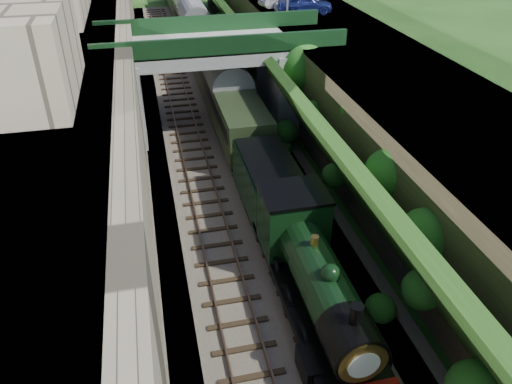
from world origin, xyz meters
name	(u,v)px	position (x,y,z in m)	size (l,w,h in m)	color
trackbed	(223,150)	(0.00, 20.00, 0.10)	(10.00, 90.00, 0.20)	#473F38
retaining_wall	(132,109)	(-5.50, 20.00, 3.50)	(1.00, 90.00, 7.00)	#756B56
street_plateau_left	(71,115)	(-9.00, 20.00, 3.50)	(6.00, 90.00, 7.00)	#262628
street_plateau_right	(361,95)	(9.50, 20.00, 3.12)	(8.00, 90.00, 6.25)	#262628
embankment_slope	(303,114)	(4.99, 18.60, 2.75)	(4.51, 90.00, 6.36)	#1E4714
track_left	(193,151)	(-2.00, 20.00, 0.25)	(2.50, 90.00, 0.20)	black
track_right	(240,146)	(1.20, 20.00, 0.25)	(2.50, 90.00, 0.20)	black
road_bridge	(224,72)	(0.94, 24.00, 4.08)	(16.00, 6.40, 7.25)	gray
building_near	(23,52)	(-9.50, 14.00, 9.00)	(4.00, 8.00, 4.00)	gray
tree	(303,68)	(5.91, 21.84, 4.65)	(3.60, 3.80, 6.60)	black
car_blue	(305,4)	(8.65, 30.35, 6.99)	(1.75, 4.36, 1.49)	#12194F
locomotive	(313,275)	(1.20, 4.95, 1.89)	(3.10, 10.22, 3.83)	black
tender	(269,187)	(1.20, 12.31, 1.62)	(2.70, 6.00, 3.05)	black
coach_front	(227,94)	(1.20, 24.91, 2.05)	(2.90, 18.00, 3.70)	black
coach_middle	(195,30)	(1.20, 43.71, 2.05)	(2.90, 18.00, 3.70)	black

